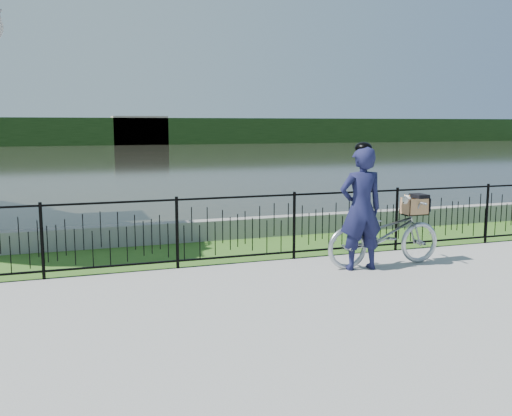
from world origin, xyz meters
name	(u,v)px	position (x,y,z in m)	size (l,w,h in m)	color
ground	(272,290)	(0.00, 0.00, 0.00)	(120.00, 120.00, 0.00)	gray
grass_strip	(222,250)	(0.00, 2.60, 0.00)	(60.00, 2.00, 0.01)	#36611E
water	(102,158)	(0.00, 33.00, 0.00)	(120.00, 120.00, 0.00)	#27281E
quay_wall	(208,230)	(0.00, 3.60, 0.20)	(60.00, 0.30, 0.40)	gray
fence	(238,229)	(0.00, 1.60, 0.58)	(14.00, 0.06, 1.15)	black
far_treeline	(84,131)	(0.00, 60.00, 1.50)	(120.00, 6.00, 3.00)	#224219
far_building_right	(140,130)	(6.00, 58.50, 1.60)	(6.00, 3.00, 3.20)	#AC9B8A
bicycle_rig	(385,233)	(2.20, 0.70, 0.53)	(2.00, 0.70, 1.16)	#A9AEB5
cyclist	(361,207)	(1.71, 0.61, 0.99)	(0.74, 0.51, 2.00)	#15173B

